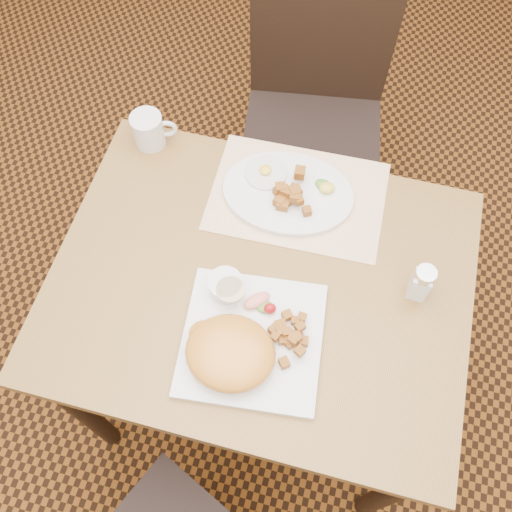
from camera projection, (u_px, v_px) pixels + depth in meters
The scene contains 15 objects.
ground at pixel (259, 377), 1.89m from camera, with size 8.00×8.00×0.00m, color black.
table at pixel (260, 301), 1.32m from camera, with size 0.90×0.70×0.75m.
chair_far at pixel (315, 103), 1.74m from camera, with size 0.48×0.49×0.97m.
placemat at pixel (298, 196), 1.33m from camera, with size 0.40×0.28×0.00m, color white.
plate_square at pixel (252, 340), 1.16m from camera, with size 0.28×0.28×0.02m, color silver.
plate_oval at pixel (288, 193), 1.32m from camera, with size 0.30×0.23×0.02m, color silver, non-canonical shape.
hollandaise_mound at pixel (230, 353), 1.10m from camera, with size 0.18×0.16×0.07m.
ramekin at pixel (226, 286), 1.18m from camera, with size 0.08×0.08×0.04m.
garnish_sq at pixel (262, 304), 1.17m from camera, with size 0.08×0.06×0.03m.
fried_egg at pixel (266, 172), 1.33m from camera, with size 0.10×0.10×0.02m.
garnish_ov at pixel (326, 186), 1.31m from camera, with size 0.05×0.05×0.02m.
salt_shaker at pixel (421, 283), 1.17m from camera, with size 0.04×0.04×0.10m.
coffee_mug at pixel (149, 130), 1.37m from camera, with size 0.11×0.08×0.09m.
home_fries_sq at pixel (291, 336), 1.14m from camera, with size 0.09×0.13×0.03m.
home_fries_ov at pixel (289, 194), 1.29m from camera, with size 0.10×0.11×0.04m.
Camera 1 is at (0.12, -0.51, 1.86)m, focal length 40.00 mm.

